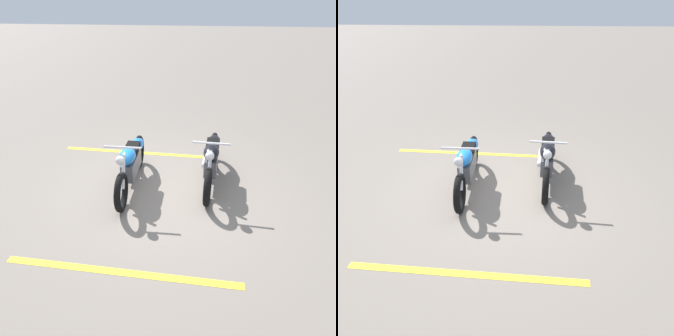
# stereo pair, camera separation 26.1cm
# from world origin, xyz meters

# --- Properties ---
(ground_plane) EXTENTS (60.00, 60.00, 0.00)m
(ground_plane) POSITION_xyz_m (0.00, 0.00, 0.00)
(ground_plane) COLOR slate
(motorcycle_bright_foreground) EXTENTS (2.23, 0.62, 1.04)m
(motorcycle_bright_foreground) POSITION_xyz_m (-0.22, -0.74, 0.46)
(motorcycle_bright_foreground) COLOR black
(motorcycle_bright_foreground) RESTS_ON ground
(motorcycle_dark_foreground) EXTENTS (2.23, 0.62, 1.04)m
(motorcycle_dark_foreground) POSITION_xyz_m (-0.54, 0.74, 0.46)
(motorcycle_dark_foreground) COLOR black
(motorcycle_dark_foreground) RESTS_ON ground
(parking_stripe_near) EXTENTS (0.26, 3.20, 0.01)m
(parking_stripe_near) POSITION_xyz_m (-1.59, -0.96, 0.00)
(parking_stripe_near) COLOR yellow
(parking_stripe_near) RESTS_ON ground
(parking_stripe_mid) EXTENTS (0.26, 3.20, 0.01)m
(parking_stripe_mid) POSITION_xyz_m (2.02, -0.43, 0.00)
(parking_stripe_mid) COLOR yellow
(parking_stripe_mid) RESTS_ON ground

